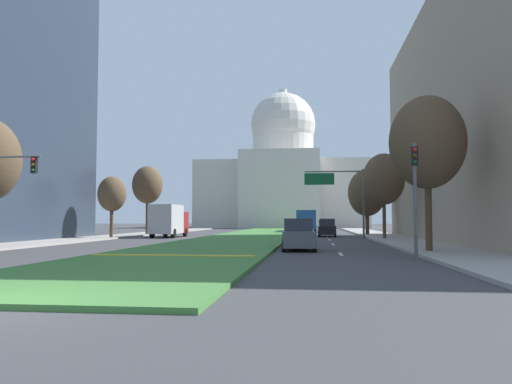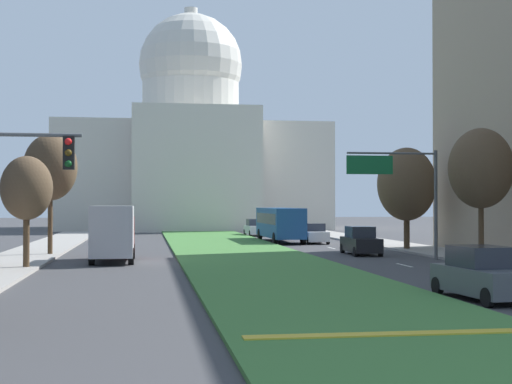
# 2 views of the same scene
# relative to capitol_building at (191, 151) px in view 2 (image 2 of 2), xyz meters

# --- Properties ---
(ground_plane) EXTENTS (260.00, 260.00, 0.00)m
(ground_plane) POSITION_rel_capitol_building_xyz_m (0.00, -47.69, -10.41)
(ground_plane) COLOR #3D3D3F
(grass_median) EXTENTS (8.38, 87.25, 0.14)m
(grass_median) POSITION_rel_capitol_building_xyz_m (0.00, -52.54, -10.34)
(grass_median) COLOR #427A38
(grass_median) RESTS_ON ground_plane
(median_curb_nose) EXTENTS (7.55, 0.50, 0.04)m
(median_curb_nose) POSITION_rel_capitol_building_xyz_m (0.00, -83.33, -10.25)
(median_curb_nose) COLOR gold
(median_curb_nose) RESTS_ON grass_median
(lane_dashes_right) EXTENTS (0.16, 74.33, 0.01)m
(lane_dashes_right) POSITION_rel_capitol_building_xyz_m (7.77, -48.34, -10.40)
(lane_dashes_right) COLOR silver
(lane_dashes_right) RESTS_ON ground_plane
(sidewalk_left) EXTENTS (4.00, 87.25, 0.15)m
(sidewalk_left) POSITION_rel_capitol_building_xyz_m (-13.35, -57.38, -10.33)
(sidewalk_left) COLOR #9E9991
(sidewalk_left) RESTS_ON ground_plane
(sidewalk_right) EXTENTS (4.00, 87.25, 0.15)m
(sidewalk_right) POSITION_rel_capitol_building_xyz_m (13.35, -57.38, -10.33)
(sidewalk_right) COLOR #9E9991
(sidewalk_right) RESTS_ON ground_plane
(capitol_building) EXTENTS (34.80, 25.28, 29.97)m
(capitol_building) POSITION_rel_capitol_building_xyz_m (0.00, 0.00, 0.00)
(capitol_building) COLOR beige
(capitol_building) RESTS_ON ground_plane
(overhead_guide_sign) EXTENTS (5.58, 0.20, 6.50)m
(overhead_guide_sign) POSITION_rel_capitol_building_xyz_m (8.97, -58.40, -5.76)
(overhead_guide_sign) COLOR #515456
(overhead_guide_sign) RESTS_ON ground_plane
(street_tree_left_mid) EXTENTS (2.58, 2.58, 5.73)m
(street_tree_left_mid) POSITION_rel_capitol_building_xyz_m (-11.97, -61.95, -6.33)
(street_tree_left_mid) COLOR #4C3823
(street_tree_left_mid) RESTS_ON ground_plane
(street_tree_right_mid) EXTENTS (3.61, 3.61, 7.56)m
(street_tree_right_mid) POSITION_rel_capitol_building_xyz_m (12.53, -61.27, -5.12)
(street_tree_right_mid) COLOR #4C3823
(street_tree_right_mid) RESTS_ON ground_plane
(street_tree_left_far) EXTENTS (3.37, 3.37, 7.74)m
(street_tree_left_far) POSITION_rel_capitol_building_xyz_m (-12.02, -52.07, -4.81)
(street_tree_left_far) COLOR #4C3823
(street_tree_left_far) RESTS_ON ground_plane
(street_tree_right_far) EXTENTS (4.16, 4.16, 7.31)m
(street_tree_right_far) POSITION_rel_capitol_building_xyz_m (12.29, -49.89, -5.71)
(street_tree_right_far) COLOR #4C3823
(street_tree_right_far) RESTS_ON ground_plane
(sedan_lead_stopped) EXTENTS (2.17, 4.57, 1.85)m
(sedan_lead_stopped) POSITION_rel_capitol_building_xyz_m (5.48, -76.38, -9.55)
(sedan_lead_stopped) COLOR #4C5156
(sedan_lead_stopped) RESTS_ON ground_plane
(sedan_midblock) EXTENTS (1.96, 4.58, 1.84)m
(sedan_midblock) POSITION_rel_capitol_building_xyz_m (7.82, -53.62, -9.55)
(sedan_midblock) COLOR black
(sedan_midblock) RESTS_ON ground_plane
(sedan_distant) EXTENTS (1.97, 4.22, 1.69)m
(sedan_distant) POSITION_rel_capitol_building_xyz_m (7.92, -39.71, -9.62)
(sedan_distant) COLOR silver
(sedan_distant) RESTS_ON ground_plane
(sedan_far_horizon) EXTENTS (2.07, 4.54, 1.74)m
(sedan_far_horizon) POSITION_rel_capitol_building_xyz_m (5.28, -24.16, -9.60)
(sedan_far_horizon) COLOR silver
(sedan_far_horizon) RESTS_ON ground_plane
(sedan_very_far) EXTENTS (2.04, 4.63, 1.69)m
(sedan_very_far) POSITION_rel_capitol_building_xyz_m (-5.55, -9.73, -9.62)
(sedan_very_far) COLOR silver
(sedan_very_far) RESTS_ON ground_plane
(box_truck_delivery) EXTENTS (2.40, 6.40, 3.20)m
(box_truck_delivery) POSITION_rel_capitol_building_xyz_m (-7.87, -57.60, -8.73)
(box_truck_delivery) COLOR maroon
(box_truck_delivery) RESTS_ON ground_plane
(city_bus) EXTENTS (2.62, 11.00, 2.95)m
(city_bus) POSITION_rel_capitol_building_xyz_m (5.48, -36.90, -8.64)
(city_bus) COLOR #1E4C8C
(city_bus) RESTS_ON ground_plane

